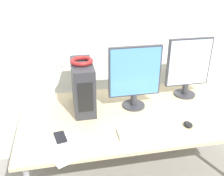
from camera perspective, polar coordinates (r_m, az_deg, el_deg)
wall_back at (r=2.50m, az=3.79°, el=13.68°), size 8.00×0.07×2.70m
desk at (r=2.20m, az=7.28°, el=-6.10°), size 2.02×0.94×0.77m
pc_tower at (r=2.13m, az=-6.34°, el=0.38°), size 0.16×0.40×0.40m
headphones at (r=2.05m, az=-6.64°, el=5.85°), size 0.18×0.18×0.04m
monitor_main at (r=2.12m, az=4.98°, el=2.58°), size 0.43×0.19×0.53m
monitor_right_near at (r=2.39m, az=16.26°, el=4.48°), size 0.40×0.19×0.53m
keyboard at (r=1.93m, az=8.01°, el=-9.23°), size 0.45×0.14×0.02m
mouse at (r=2.06m, az=16.23°, el=-7.62°), size 0.06×0.08×0.03m
cell_phone at (r=1.90m, az=-11.19°, el=-10.47°), size 0.10×0.15×0.01m
paper_sheet_left at (r=1.80m, az=-10.63°, el=-12.96°), size 0.32×0.36×0.00m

